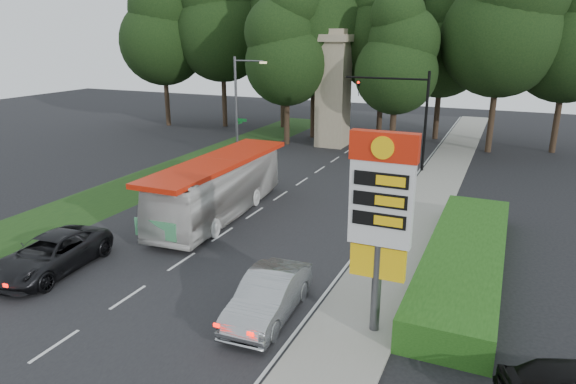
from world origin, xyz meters
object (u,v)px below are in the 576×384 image
at_px(monument, 333,88).
at_px(suv_charcoal, 50,254).
at_px(transit_bus, 219,188).
at_px(traffic_signal_mast, 408,107).
at_px(sedan_silver, 268,296).
at_px(streetlight_signs, 239,104).
at_px(gas_station_pylon, 381,208).

height_order(monument, suv_charcoal, monument).
xyz_separation_m(monument, transit_bus, (0.38, -20.02, -3.52)).
height_order(traffic_signal_mast, sedan_silver, traffic_signal_mast).
distance_m(streetlight_signs, suv_charcoal, 21.42).
height_order(transit_bus, sedan_silver, transit_bus).
relative_size(traffic_signal_mast, streetlight_signs, 0.90).
bearing_deg(sedan_silver, streetlight_signs, 117.97).
height_order(gas_station_pylon, transit_bus, gas_station_pylon).
distance_m(sedan_silver, suv_charcoal, 10.01).
xyz_separation_m(streetlight_signs, sedan_silver, (12.49, -20.54, -3.63)).
bearing_deg(transit_bus, sedan_silver, -54.51).
bearing_deg(suv_charcoal, monument, 80.01).
bearing_deg(streetlight_signs, monument, 58.03).
height_order(gas_station_pylon, streetlight_signs, streetlight_signs).
xyz_separation_m(traffic_signal_mast, suv_charcoal, (-10.18, -22.95, -3.90)).
distance_m(traffic_signal_mast, streetlight_signs, 12.83).
height_order(monument, sedan_silver, monument).
xyz_separation_m(traffic_signal_mast, transit_bus, (-7.30, -14.02, -3.09)).
bearing_deg(streetlight_signs, gas_station_pylon, -51.04).
relative_size(streetlight_signs, suv_charcoal, 1.44).
xyz_separation_m(streetlight_signs, transit_bus, (5.37, -12.03, -2.85)).
relative_size(streetlight_signs, transit_bus, 0.70).
xyz_separation_m(transit_bus, suv_charcoal, (-2.88, -8.93, -0.81)).
bearing_deg(transit_bus, gas_station_pylon, -40.86).
bearing_deg(monument, traffic_signal_mast, -38.00).
distance_m(streetlight_signs, transit_bus, 13.48).
distance_m(gas_station_pylon, traffic_signal_mast, 22.29).
bearing_deg(gas_station_pylon, traffic_signal_mast, 99.09).
relative_size(sedan_silver, suv_charcoal, 0.88).
relative_size(monument, sedan_silver, 2.05).
height_order(gas_station_pylon, suv_charcoal, gas_station_pylon).
height_order(traffic_signal_mast, streetlight_signs, streetlight_signs).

